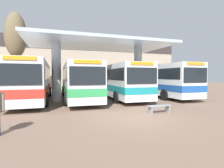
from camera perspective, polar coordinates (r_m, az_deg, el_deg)
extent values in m
plane|color=#755B4C|center=(9.59, 8.28, -10.72)|extent=(100.00, 100.00, 0.00)
cube|color=tan|center=(32.33, -11.17, 6.66)|extent=(40.00, 0.50, 9.00)
cube|color=#332D2D|center=(32.75, -11.23, 12.64)|extent=(40.00, 0.58, 2.16)
cylinder|color=silver|center=(16.01, -17.70, 3.71)|extent=(0.79, 0.79, 5.09)
cylinder|color=silver|center=(17.99, 8.45, 3.68)|extent=(0.79, 0.79, 5.09)
cube|color=#A8B7C1|center=(16.83, -3.88, 12.90)|extent=(12.92, 6.95, 0.24)
cube|color=silver|center=(16.91, -24.27, 1.18)|extent=(2.63, 11.75, 3.02)
cube|color=black|center=(16.91, -24.31, 3.13)|extent=(2.66, 11.28, 0.97)
cube|color=red|center=(16.94, -24.23, -1.12)|extent=(2.67, 11.79, 0.54)
cube|color=black|center=(11.08, -27.75, 2.80)|extent=(2.25, 0.10, 1.21)
cube|color=orange|center=(11.12, -27.85, 7.54)|extent=(1.72, 0.08, 0.22)
cylinder|color=black|center=(13.64, -31.03, -4.88)|extent=(0.30, 1.04, 1.03)
cylinder|color=black|center=(13.29, -20.66, -4.85)|extent=(0.30, 1.04, 1.03)
cylinder|color=black|center=(20.33, -26.61, -2.42)|extent=(0.30, 1.04, 1.03)
cylinder|color=black|center=(20.10, -19.69, -2.35)|extent=(0.30, 1.04, 1.03)
cube|color=silver|center=(17.07, -11.16, 1.18)|extent=(2.81, 12.25, 2.90)
cube|color=black|center=(17.06, -11.18, 3.03)|extent=(2.84, 11.77, 0.93)
cube|color=#2D934C|center=(17.10, -11.14, -1.00)|extent=(2.85, 12.30, 0.52)
cube|color=black|center=(10.99, -7.87, 2.69)|extent=(2.28, 0.12, 1.16)
cube|color=orange|center=(11.02, -7.90, 7.24)|extent=(1.73, 0.10, 0.22)
cylinder|color=black|center=(13.31, -14.74, -4.71)|extent=(0.31, 1.06, 1.06)
cylinder|color=black|center=(13.63, -4.26, -4.45)|extent=(0.31, 1.06, 1.06)
cylinder|color=black|center=(20.40, -15.57, -2.18)|extent=(0.31, 1.06, 1.06)
cylinder|color=black|center=(20.61, -8.67, -2.07)|extent=(0.31, 1.06, 1.06)
cube|color=white|center=(17.44, 2.26, 1.26)|extent=(2.97, 10.43, 2.92)
cube|color=black|center=(17.44, 2.26, 3.08)|extent=(2.99, 10.02, 0.93)
cube|color=teal|center=(17.47, 2.26, -0.89)|extent=(3.01, 10.47, 0.52)
cube|color=black|center=(12.63, 9.84, 2.68)|extent=(2.36, 0.15, 1.17)
cube|color=orange|center=(12.66, 9.87, 6.67)|extent=(1.79, 0.12, 0.22)
cylinder|color=black|center=(14.10, 1.48, -4.28)|extent=(0.32, 1.03, 1.02)
cylinder|color=black|center=(15.08, 10.81, -3.88)|extent=(0.32, 1.03, 1.02)
cylinder|color=black|center=(19.91, -3.87, -2.26)|extent=(0.32, 1.03, 1.02)
cylinder|color=black|center=(20.61, 3.10, -2.09)|extent=(0.32, 1.03, 1.02)
cube|color=white|center=(20.21, 13.75, 1.49)|extent=(2.65, 12.03, 3.00)
cube|color=black|center=(20.21, 13.77, 3.11)|extent=(2.69, 11.56, 0.96)
cube|color=#1E519E|center=(20.24, 13.73, -0.42)|extent=(2.69, 12.08, 0.54)
cube|color=black|center=(15.40, 25.63, 2.65)|extent=(2.29, 0.09, 1.20)
cube|color=orange|center=(15.43, 25.70, 6.03)|extent=(1.74, 0.07, 0.22)
cylinder|color=black|center=(16.50, 16.80, -3.40)|extent=(0.29, 1.02, 1.01)
cylinder|color=black|center=(18.03, 23.33, -3.00)|extent=(0.29, 1.02, 1.01)
cylinder|color=black|center=(22.60, 6.62, -1.70)|extent=(0.29, 1.02, 1.01)
cylinder|color=black|center=(23.74, 12.09, -1.53)|extent=(0.29, 1.02, 1.01)
cube|color=gray|center=(10.84, 15.21, -6.86)|extent=(1.51, 0.44, 0.04)
cube|color=gray|center=(10.56, 12.44, -8.35)|extent=(0.07, 0.37, 0.42)
cube|color=gray|center=(11.22, 17.79, -7.76)|extent=(0.07, 0.37, 0.42)
cylinder|color=#706656|center=(7.55, -31.99, -5.06)|extent=(0.12, 0.12, 0.62)
cylinder|color=brown|center=(24.42, -28.73, 3.80)|extent=(0.38, 0.38, 5.69)
ellipsoid|color=brown|center=(24.92, -28.96, 13.85)|extent=(2.49, 2.49, 5.48)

